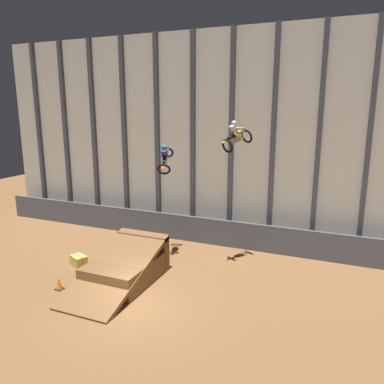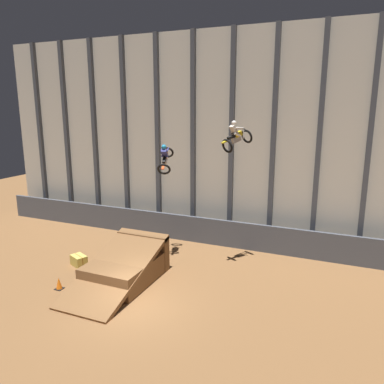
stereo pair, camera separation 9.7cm
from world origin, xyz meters
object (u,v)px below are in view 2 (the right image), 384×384
Objects in this scene: dirt_ramp at (127,266)px; hay_bale_trackside at (79,260)px; traffic_cone_arena_edge at (59,283)px; rider_bike_left_air at (165,158)px; traffic_cone_near_ramp at (163,256)px; rider_bike_right_air at (236,137)px.

dirt_ramp is 3.33m from hay_bale_trackside.
dirt_ramp is at bearing 42.53° from traffic_cone_arena_edge.
rider_bike_left_air is (0.46, 3.45, 5.00)m from dirt_ramp.
rider_bike_left_air reaches higher than traffic_cone_near_ramp.
rider_bike_left_air is at bearing 63.34° from traffic_cone_arena_edge.
hay_bale_trackside is at bearing 173.29° from dirt_ramp.
rider_bike_right_air is at bearing 40.73° from dirt_ramp.
traffic_cone_arena_edge is at bearing -121.57° from traffic_cone_near_ramp.
traffic_cone_near_ramp is (-3.71, -1.04, -6.60)m from rider_bike_right_air.
rider_bike_right_air is 10.63m from hay_bale_trackside.
traffic_cone_arena_edge is (-2.81, -5.60, -5.39)m from rider_bike_left_air.
rider_bike_left_air is 7.25m from hay_bale_trackside.
rider_bike_right_air reaches higher than traffic_cone_arena_edge.
traffic_cone_near_ramp and traffic_cone_arena_edge have the same top height.
rider_bike_right_air reaches higher than dirt_ramp.
hay_bale_trackside is at bearing -125.80° from rider_bike_right_air.
dirt_ramp is 3.06× the size of rider_bike_left_air.
dirt_ramp is 3.13× the size of rider_bike_right_air.
traffic_cone_near_ramp is (0.17, -0.75, -5.39)m from rider_bike_left_air.
traffic_cone_near_ramp is at bearing 76.79° from dirt_ramp.
rider_bike_right_air is (4.34, 3.74, 6.21)m from dirt_ramp.
rider_bike_right_air reaches higher than hay_bale_trackside.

